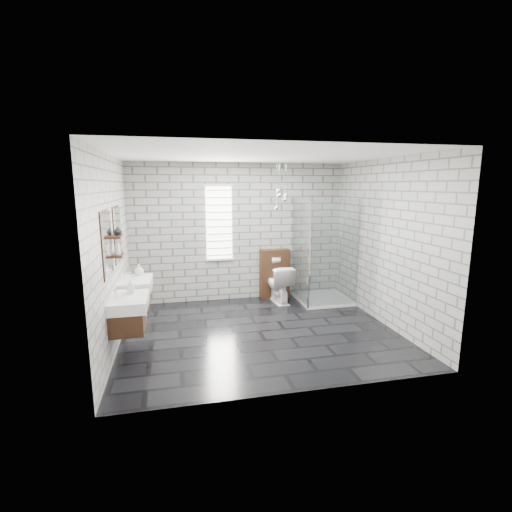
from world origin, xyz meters
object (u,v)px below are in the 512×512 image
object	(u,v)px
vanity_left	(126,304)
shower_enclosure	(321,278)
vanity_right	(133,285)
cistern_panel	(275,274)
toilet	(279,284)

from	to	relation	value
vanity_left	shower_enclosure	bearing A→B (deg)	26.58
vanity_right	shower_enclosure	xyz separation A→B (m)	(3.41, 0.76, -0.25)
shower_enclosure	cistern_panel	bearing A→B (deg)	146.76
vanity_left	toilet	size ratio (longest dim) A/B	2.12
shower_enclosure	toilet	xyz separation A→B (m)	(-0.79, 0.21, -0.13)
cistern_panel	toilet	world-z (taller)	cistern_panel
vanity_right	shower_enclosure	bearing A→B (deg)	12.54
vanity_left	toilet	world-z (taller)	vanity_left
vanity_right	shower_enclosure	size ratio (longest dim) A/B	0.77
vanity_left	shower_enclosure	world-z (taller)	shower_enclosure
cistern_panel	toilet	xyz separation A→B (m)	(0.00, -0.31, -0.13)
vanity_left	cistern_panel	size ratio (longest dim) A/B	1.57
cistern_panel	shower_enclosure	bearing A→B (deg)	-33.24
cistern_panel	shower_enclosure	xyz separation A→B (m)	(0.79, -0.52, 0.00)
vanity_left	vanity_right	xyz separation A→B (m)	(0.00, 0.95, 0.00)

